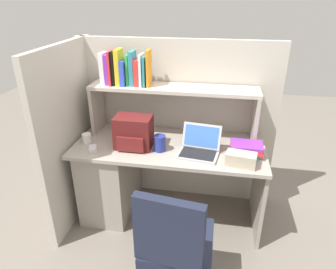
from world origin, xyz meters
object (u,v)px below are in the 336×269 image
(laptop, at_px, (199,148))
(backpack, at_px, (133,133))
(snack_canister, at_px, (160,143))
(tissue_box, at_px, (241,159))
(computer_mouse, at_px, (93,149))
(office_chair, at_px, (175,255))
(paper_cup, at_px, (87,138))

(laptop, height_order, backpack, backpack)
(backpack, xyz_separation_m, snack_canister, (0.22, -0.03, -0.06))
(backpack, height_order, tissue_box, backpack)
(computer_mouse, height_order, snack_canister, snack_canister)
(backpack, bearing_deg, computer_mouse, -158.38)
(snack_canister, bearing_deg, computer_mouse, -169.57)
(laptop, height_order, tissue_box, laptop)
(backpack, height_order, computer_mouse, backpack)
(snack_canister, bearing_deg, office_chair, -71.67)
(computer_mouse, xyz_separation_m, office_chair, (0.78, -0.65, -0.35))
(backpack, xyz_separation_m, office_chair, (0.47, -0.77, -0.47))
(computer_mouse, bearing_deg, snack_canister, -10.97)
(paper_cup, bearing_deg, computer_mouse, -50.82)
(laptop, bearing_deg, snack_canister, -178.73)
(backpack, xyz_separation_m, computer_mouse, (-0.31, -0.12, -0.11))
(laptop, xyz_separation_m, tissue_box, (0.32, -0.13, -0.00))
(office_chair, bearing_deg, paper_cup, -33.30)
(computer_mouse, height_order, office_chair, office_chair)
(laptop, relative_size, office_chair, 0.37)
(laptop, bearing_deg, paper_cup, 178.51)
(laptop, height_order, snack_canister, laptop)
(backpack, distance_m, office_chair, 1.02)
(office_chair, bearing_deg, laptop, -87.67)
(laptop, distance_m, computer_mouse, 0.86)
(laptop, xyz_separation_m, snack_canister, (-0.32, -0.01, 0.02))
(backpack, bearing_deg, tissue_box, -9.64)
(tissue_box, distance_m, office_chair, 0.83)
(paper_cup, xyz_separation_m, tissue_box, (1.28, -0.15, 0.01))
(laptop, height_order, paper_cup, laptop)
(backpack, distance_m, tissue_box, 0.88)
(paper_cup, bearing_deg, backpack, -0.96)
(computer_mouse, bearing_deg, paper_cup, 107.78)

